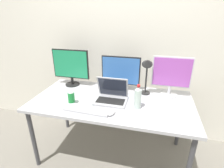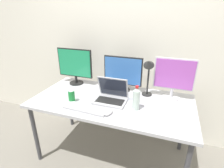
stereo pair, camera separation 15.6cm
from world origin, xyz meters
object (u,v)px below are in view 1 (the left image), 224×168
(keyboard_main, at_px, (169,110))
(monitor_center, at_px, (121,73))
(water_bottle, at_px, (138,98))
(monitor_right, at_px, (171,75))
(work_desk, at_px, (112,105))
(monitor_left, at_px, (71,66))
(keyboard_aux, at_px, (87,110))
(desk_lamp, at_px, (147,70))
(mouse_by_keyboard, at_px, (111,113))
(laptop_silver, at_px, (111,96))
(soda_can_near_keyboard, at_px, (71,98))

(keyboard_main, bearing_deg, monitor_center, 144.88)
(water_bottle, bearing_deg, keyboard_main, 3.28)
(monitor_center, bearing_deg, monitor_right, -1.10)
(monitor_center, bearing_deg, work_desk, -97.72)
(water_bottle, bearing_deg, monitor_left, 156.65)
(keyboard_aux, bearing_deg, monitor_left, 129.86)
(monitor_left, relative_size, monitor_center, 1.03)
(monitor_center, height_order, keyboard_aux, monitor_center)
(work_desk, height_order, keyboard_main, keyboard_main)
(monitor_right, distance_m, water_bottle, 0.49)
(work_desk, relative_size, monitor_right, 3.83)
(monitor_left, xyz_separation_m, keyboard_main, (1.16, -0.35, -0.23))
(desk_lamp, bearing_deg, keyboard_aux, -137.31)
(work_desk, bearing_deg, mouse_by_keyboard, -77.35)
(monitor_left, bearing_deg, monitor_right, -0.65)
(work_desk, bearing_deg, keyboard_aux, -123.50)
(work_desk, distance_m, laptop_silver, 0.12)
(laptop_silver, bearing_deg, monitor_center, 82.35)
(mouse_by_keyboard, bearing_deg, work_desk, 113.91)
(work_desk, distance_m, monitor_center, 0.38)
(work_desk, relative_size, mouse_by_keyboard, 15.75)
(water_bottle, xyz_separation_m, desk_lamp, (0.05, 0.30, 0.18))
(mouse_by_keyboard, distance_m, soda_can_near_keyboard, 0.45)
(keyboard_aux, distance_m, soda_can_near_keyboard, 0.22)
(monitor_left, xyz_separation_m, monitor_center, (0.62, -0.00, -0.03))
(work_desk, xyz_separation_m, monitor_right, (0.58, 0.25, 0.30))
(soda_can_near_keyboard, bearing_deg, keyboard_aux, -24.23)
(desk_lamp, bearing_deg, mouse_by_keyboard, -119.63)
(monitor_left, height_order, mouse_by_keyboard, monitor_left)
(monitor_right, bearing_deg, monitor_center, 178.90)
(monitor_left, bearing_deg, mouse_by_keyboard, -40.00)
(keyboard_aux, relative_size, mouse_by_keyboard, 4.14)
(water_bottle, xyz_separation_m, soda_can_near_keyboard, (-0.65, -0.07, -0.05))
(monitor_right, relative_size, soda_can_near_keyboard, 3.44)
(water_bottle, relative_size, desk_lamp, 0.56)
(work_desk, height_order, water_bottle, water_bottle)
(keyboard_main, xyz_separation_m, mouse_by_keyboard, (-0.52, -0.19, 0.01))
(work_desk, relative_size, water_bottle, 6.83)
(monitor_right, bearing_deg, laptop_silver, -155.09)
(laptop_silver, distance_m, soda_can_near_keyboard, 0.40)
(keyboard_aux, xyz_separation_m, desk_lamp, (0.50, 0.46, 0.29))
(desk_lamp, bearing_deg, keyboard_main, -48.63)
(work_desk, xyz_separation_m, laptop_silver, (-0.00, -0.02, 0.12))
(monitor_center, xyz_separation_m, keyboard_main, (0.54, -0.35, -0.20))
(monitor_center, bearing_deg, mouse_by_keyboard, -87.36)
(monitor_center, height_order, soda_can_near_keyboard, monitor_center)
(monitor_right, distance_m, laptop_silver, 0.67)
(monitor_right, distance_m, desk_lamp, 0.27)
(monitor_center, xyz_separation_m, soda_can_near_keyboard, (-0.41, -0.44, -0.15))
(desk_lamp, bearing_deg, water_bottle, -99.57)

